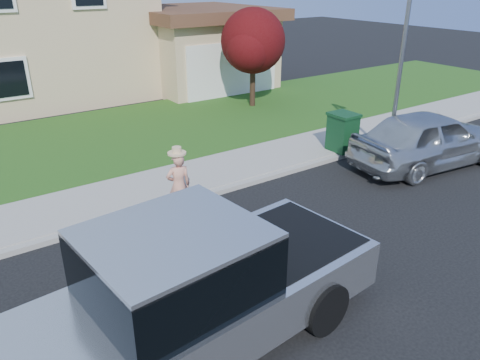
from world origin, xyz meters
name	(u,v)px	position (x,y,z in m)	size (l,w,h in m)	color
ground	(272,252)	(0.00, 0.00, 0.00)	(80.00, 80.00, 0.00)	black
curb	(232,187)	(1.00, 2.90, 0.06)	(40.00, 0.20, 0.12)	gray
sidewalk	(210,173)	(1.00, 4.00, 0.07)	(40.00, 2.00, 0.15)	gray
lawn	(142,132)	(1.00, 8.50, 0.05)	(40.00, 7.00, 0.10)	#164714
house	(70,20)	(1.31, 16.38, 3.17)	(14.00, 11.30, 6.85)	tan
pickup_truck	(185,297)	(-2.66, -1.36, 0.96)	(6.41, 2.69, 2.05)	black
woman	(179,184)	(-0.77, 2.40, 0.79)	(0.62, 0.47, 1.67)	#E9997F
sedan	(430,139)	(6.50, 1.07, 0.82)	(1.93, 4.79, 1.63)	#B6B9BE
ornamental_tree	(254,44)	(6.19, 9.06, 2.55)	(2.79, 2.52, 3.84)	black
trash_bin	(342,132)	(5.13, 3.10, 0.73)	(0.71, 0.82, 1.15)	#0E3419
street_lamp	(403,62)	(6.00, 1.95, 2.86)	(0.25, 0.64, 5.01)	slate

